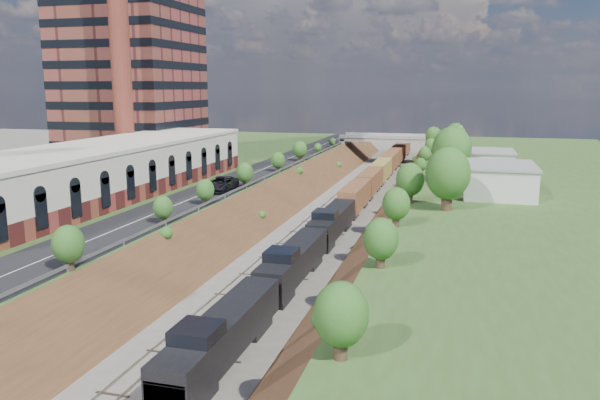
{
  "coord_description": "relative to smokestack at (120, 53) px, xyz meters",
  "views": [
    {
      "loc": [
        18.27,
        -30.66,
        19.53
      ],
      "look_at": [
        -0.24,
        36.56,
        6.0
      ],
      "focal_mm": 35.0,
      "sensor_mm": 36.0,
      "label": 1
    }
  ],
  "objects": [
    {
      "name": "suv",
      "position": [
        21.92,
        -11.4,
        -18.9
      ],
      "size": [
        3.48,
        7.27,
        2.0
      ],
      "primitive_type": "imported",
      "rotation": [
        0.0,
        0.0,
        0.02
      ],
      "color": "black",
      "rests_on": "road"
    },
    {
      "name": "freight_train",
      "position": [
        38.6,
        17.58,
        -22.49
      ],
      "size": [
        2.89,
        147.68,
        4.55
      ],
      "color": "black",
      "rests_on": "ground"
    },
    {
      "name": "commercial_building",
      "position": [
        8.0,
        -18.0,
        -16.49
      ],
      "size": [
        14.3,
        62.3,
        7.0
      ],
      "color": "maroon",
      "rests_on": "platform_left"
    },
    {
      "name": "ground",
      "position": [
        36.0,
        -56.0,
        -25.0
      ],
      "size": [
        400.0,
        400.0,
        0.0
      ],
      "primitive_type": "plane",
      "color": "#6B665B",
      "rests_on": "ground"
    },
    {
      "name": "white_building_far",
      "position": [
        59.0,
        18.0,
        -18.2
      ],
      "size": [
        8.0,
        10.0,
        3.6
      ],
      "primitive_type": "cube",
      "color": "silver",
      "rests_on": "platform_right"
    },
    {
      "name": "white_building_near",
      "position": [
        59.5,
        -4.0,
        -18.0
      ],
      "size": [
        9.0,
        12.0,
        4.0
      ],
      "primitive_type": "cube",
      "color": "silver",
      "rests_on": "platform_right"
    },
    {
      "name": "platform_right",
      "position": [
        69.0,
        4.0,
        -22.5
      ],
      "size": [
        44.0,
        180.0,
        5.0
      ],
      "primitive_type": "cube",
      "color": "#3B5523",
      "rests_on": "ground"
    },
    {
      "name": "embankment_left",
      "position": [
        25.0,
        4.0,
        -25.0
      ],
      "size": [
        10.0,
        180.0,
        10.0
      ],
      "primitive_type": "cube",
      "rotation": [
        0.0,
        0.79,
        0.0
      ],
      "color": "brown",
      "rests_on": "ground"
    },
    {
      "name": "guardrail",
      "position": [
        24.6,
        3.8,
        -19.45
      ],
      "size": [
        0.1,
        171.0,
        0.7
      ],
      "color": "#99999E",
      "rests_on": "platform_left"
    },
    {
      "name": "overpass",
      "position": [
        36.0,
        66.0,
        -20.08
      ],
      "size": [
        24.5,
        8.3,
        7.4
      ],
      "color": "gray",
      "rests_on": "ground"
    },
    {
      "name": "rail_right_track",
      "position": [
        38.6,
        4.0,
        -24.91
      ],
      "size": [
        1.58,
        180.0,
        0.18
      ],
      "primitive_type": "cube",
      "color": "gray",
      "rests_on": "ground"
    },
    {
      "name": "tree_left_crest",
      "position": [
        24.2,
        -36.0,
        -17.96
      ],
      "size": [
        2.45,
        2.45,
        3.55
      ],
      "color": "#473323",
      "rests_on": "platform_left"
    },
    {
      "name": "tree_right_large",
      "position": [
        53.0,
        -16.0,
        -15.62
      ],
      "size": [
        5.25,
        5.25,
        7.61
      ],
      "color": "#473323",
      "rests_on": "platform_right"
    },
    {
      "name": "embankment_right",
      "position": [
        47.0,
        4.0,
        -25.0
      ],
      "size": [
        10.0,
        180.0,
        10.0
      ],
      "primitive_type": "cube",
      "rotation": [
        0.0,
        0.79,
        0.0
      ],
      "color": "brown",
      "rests_on": "ground"
    },
    {
      "name": "smokestack",
      "position": [
        0.0,
        0.0,
        0.0
      ],
      "size": [
        3.2,
        3.2,
        40.0
      ],
      "primitive_type": "cylinder",
      "color": "maroon",
      "rests_on": "platform_left"
    },
    {
      "name": "rail_left_track",
      "position": [
        33.4,
        4.0,
        -24.91
      ],
      "size": [
        1.58,
        180.0,
        0.18
      ],
      "primitive_type": "cube",
      "color": "gray",
      "rests_on": "ground"
    },
    {
      "name": "road",
      "position": [
        20.5,
        4.0,
        -19.95
      ],
      "size": [
        8.0,
        180.0,
        0.1
      ],
      "primitive_type": "cube",
      "color": "black",
      "rests_on": "platform_left"
    },
    {
      "name": "platform_left",
      "position": [
        3.0,
        4.0,
        -22.5
      ],
      "size": [
        44.0,
        180.0,
        5.0
      ],
      "primitive_type": "cube",
      "color": "#3B5523",
      "rests_on": "ground"
    },
    {
      "name": "highrise_tower",
      "position": [
        -8.0,
        16.0,
        7.88
      ],
      "size": [
        22.0,
        22.0,
        53.9
      ],
      "color": "brown",
      "rests_on": "platform_left"
    }
  ]
}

